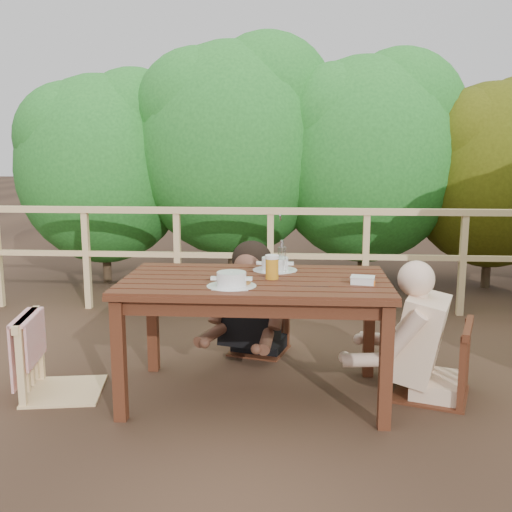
# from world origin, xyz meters

# --- Properties ---
(ground) EXTENTS (60.00, 60.00, 0.00)m
(ground) POSITION_xyz_m (0.00, 0.00, 0.00)
(ground) COLOR #472F20
(ground) RESTS_ON ground
(table) EXTENTS (1.63, 0.92, 0.75)m
(table) POSITION_xyz_m (0.00, 0.00, 0.38)
(table) COLOR #401E11
(table) RESTS_ON ground
(chair_left) EXTENTS (0.56, 0.56, 0.98)m
(chair_left) POSITION_xyz_m (-1.24, -0.03, 0.49)
(chair_left) COLOR #DAB47B
(chair_left) RESTS_ON ground
(chair_far) EXTENTS (0.50, 0.50, 0.81)m
(chair_far) POSITION_xyz_m (-0.03, 0.85, 0.41)
(chair_far) COLOR #401E11
(chair_far) RESTS_ON ground
(chair_right) EXTENTS (0.59, 0.59, 0.93)m
(chair_right) POSITION_xyz_m (1.12, 0.09, 0.47)
(chair_right) COLOR #401E11
(chair_right) RESTS_ON ground
(woman) EXTENTS (0.70, 0.79, 1.36)m
(woman) POSITION_xyz_m (-0.03, 0.87, 0.68)
(woman) COLOR black
(woman) RESTS_ON ground
(diner_right) EXTENTS (0.85, 0.77, 1.42)m
(diner_right) POSITION_xyz_m (1.15, 0.09, 0.71)
(diner_right) COLOR beige
(diner_right) RESTS_ON ground
(railing) EXTENTS (5.60, 0.10, 1.01)m
(railing) POSITION_xyz_m (0.00, 2.00, 0.51)
(railing) COLOR #DAB47B
(railing) RESTS_ON ground
(hedge_row) EXTENTS (6.60, 1.60, 3.80)m
(hedge_row) POSITION_xyz_m (0.40, 3.20, 1.90)
(hedge_row) COLOR #216421
(hedge_row) RESTS_ON ground
(soup_near) EXTENTS (0.29, 0.29, 0.10)m
(soup_near) POSITION_xyz_m (-0.12, -0.22, 0.80)
(soup_near) COLOR white
(soup_near) RESTS_ON table
(soup_far) EXTENTS (0.29, 0.29, 0.10)m
(soup_far) POSITION_xyz_m (0.11, 0.26, 0.80)
(soup_far) COLOR silver
(soup_far) RESTS_ON table
(bread_roll) EXTENTS (0.11, 0.08, 0.07)m
(bread_roll) POSITION_xyz_m (-0.07, -0.16, 0.79)
(bread_roll) COLOR #B06C40
(bread_roll) RESTS_ON table
(beer_glass) EXTENTS (0.08, 0.08, 0.16)m
(beer_glass) POSITION_xyz_m (0.10, -0.01, 0.84)
(beer_glass) COLOR orange
(beer_glass) RESTS_ON table
(bottle) EXTENTS (0.06, 0.06, 0.23)m
(bottle) POSITION_xyz_m (0.16, 0.17, 0.87)
(bottle) COLOR silver
(bottle) RESTS_ON table
(butter_tub) EXTENTS (0.16, 0.12, 0.06)m
(butter_tub) POSITION_xyz_m (0.64, -0.11, 0.78)
(butter_tub) COLOR white
(butter_tub) RESTS_ON table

